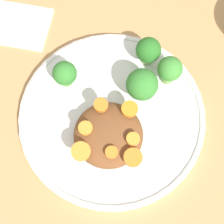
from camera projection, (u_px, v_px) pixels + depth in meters
name	position (u px, v px, depth m)	size (l,w,h in m)	color
ground_plane	(112.00, 118.00, 0.58)	(4.00, 4.00, 0.00)	tan
plate	(112.00, 116.00, 0.57)	(0.28, 0.28, 0.02)	silver
stew_mound	(111.00, 135.00, 0.54)	(0.10, 0.10, 0.03)	brown
broccoli_floret_0	(170.00, 70.00, 0.56)	(0.04, 0.04, 0.05)	#759E51
broccoli_floret_1	(65.00, 74.00, 0.56)	(0.04, 0.04, 0.05)	#759E51
broccoli_floret_2	(148.00, 51.00, 0.57)	(0.04, 0.04, 0.05)	#7FA85B
broccoli_floret_3	(142.00, 85.00, 0.54)	(0.05, 0.05, 0.06)	#7FA85B
carrot_slice_0	(129.00, 111.00, 0.53)	(0.02, 0.02, 0.01)	orange
carrot_slice_1	(112.00, 152.00, 0.51)	(0.02, 0.02, 0.00)	orange
carrot_slice_2	(81.00, 151.00, 0.51)	(0.03, 0.03, 0.01)	orange
carrot_slice_3	(85.00, 128.00, 0.52)	(0.02, 0.02, 0.01)	orange
carrot_slice_4	(133.00, 139.00, 0.51)	(0.02, 0.02, 0.01)	orange
carrot_slice_5	(133.00, 157.00, 0.51)	(0.03, 0.03, 0.01)	orange
carrot_slice_6	(101.00, 106.00, 0.53)	(0.02, 0.02, 0.01)	orange
napkin	(11.00, 24.00, 0.63)	(0.13, 0.09, 0.01)	white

